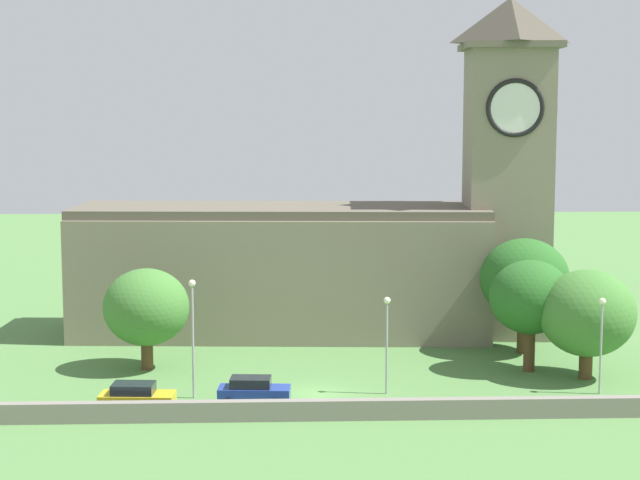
# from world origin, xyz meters

# --- Properties ---
(ground_plane) EXTENTS (200.00, 200.00, 0.00)m
(ground_plane) POSITION_xyz_m (0.00, 15.00, 0.00)
(ground_plane) COLOR #517F42
(church) EXTENTS (38.30, 12.06, 26.50)m
(church) POSITION_xyz_m (2.22, 18.32, 7.17)
(church) COLOR gray
(church) RESTS_ON ground
(quay_barrier) EXTENTS (55.73, 0.70, 1.19)m
(quay_barrier) POSITION_xyz_m (0.00, -5.52, 0.59)
(quay_barrier) COLOR gray
(quay_barrier) RESTS_ON ground
(car_yellow) EXTENTS (4.56, 2.49, 1.71)m
(car_yellow) POSITION_xyz_m (-10.91, -3.30, 0.86)
(car_yellow) COLOR gold
(car_yellow) RESTS_ON ground
(car_blue) EXTENTS (4.50, 2.33, 1.68)m
(car_blue) POSITION_xyz_m (-3.94, -2.07, 0.85)
(car_blue) COLOR #233D9E
(car_blue) RESTS_ON ground
(streetlamp_west_mid) EXTENTS (0.44, 0.44, 7.51)m
(streetlamp_west_mid) POSITION_xyz_m (-7.70, -0.57, 4.97)
(streetlamp_west_mid) COLOR #9EA0A5
(streetlamp_west_mid) RESTS_ON ground
(streetlamp_central) EXTENTS (0.44, 0.44, 6.25)m
(streetlamp_central) POSITION_xyz_m (4.45, -0.05, 4.24)
(streetlamp_central) COLOR #9EA0A5
(streetlamp_central) RESTS_ON ground
(streetlamp_east_mid) EXTENTS (0.44, 0.44, 6.19)m
(streetlamp_east_mid) POSITION_xyz_m (17.98, -0.60, 4.21)
(streetlamp_east_mid) COLOR #9EA0A5
(streetlamp_east_mid) RESTS_ON ground
(tree_by_tower) EXTENTS (5.93, 5.93, 7.07)m
(tree_by_tower) POSITION_xyz_m (-11.50, 6.90, 4.37)
(tree_by_tower) COLOR brown
(tree_by_tower) RESTS_ON ground
(tree_riverside_west) EXTENTS (6.43, 6.43, 7.37)m
(tree_riverside_west) POSITION_xyz_m (18.17, 3.19, 4.45)
(tree_riverside_west) COLOR brown
(tree_riverside_west) RESTS_ON ground
(tree_riverside_east) EXTENTS (6.53, 6.53, 8.53)m
(tree_riverside_east) POSITION_xyz_m (15.70, 10.86, 5.55)
(tree_riverside_east) COLOR brown
(tree_riverside_east) RESTS_ON ground
(tree_churchyard) EXTENTS (5.64, 5.64, 7.73)m
(tree_churchyard) POSITION_xyz_m (14.85, 5.35, 5.15)
(tree_churchyard) COLOR brown
(tree_churchyard) RESTS_ON ground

